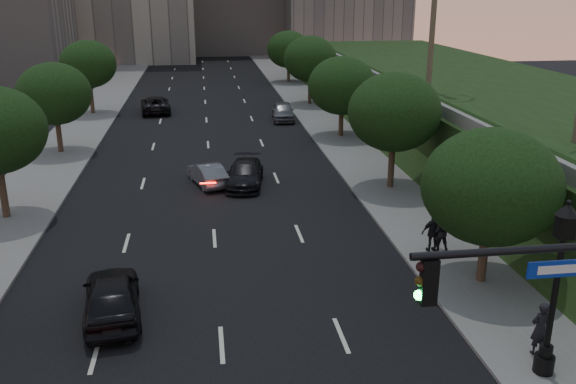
{
  "coord_description": "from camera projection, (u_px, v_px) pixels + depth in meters",
  "views": [
    {
      "loc": [
        -0.26,
        -12.4,
        11.1
      ],
      "look_at": [
        2.86,
        9.68,
        3.6
      ],
      "focal_mm": 38.0,
      "sensor_mm": 36.0,
      "label": 1
    }
  ],
  "objects": [
    {
      "name": "tree_left_c",
      "position": [
        54.0,
        94.0,
        41.6
      ],
      "size": [
        5.0,
        5.0,
        6.34
      ],
      "color": "#38281C",
      "rests_on": "ground"
    },
    {
      "name": "sedan_near_left",
      "position": [
        112.0,
        296.0,
        21.4
      ],
      "size": [
        2.5,
        4.99,
        1.63
      ],
      "primitive_type": "imported",
      "rotation": [
        0.0,
        0.0,
        3.27
      ],
      "color": "black",
      "rests_on": "ground"
    },
    {
      "name": "parapet_wall",
      "position": [
        404.0,
        91.0,
        41.9
      ],
      "size": [
        0.35,
        90.0,
        0.7
      ],
      "primitive_type": "cube",
      "color": "slate",
      "rests_on": "embankment"
    },
    {
      "name": "pedestrian_b",
      "position": [
        439.0,
        231.0,
        26.45
      ],
      "size": [
        0.9,
        0.71,
        1.83
      ],
      "primitive_type": "imported",
      "rotation": [
        0.0,
        0.0,
        3.13
      ],
      "color": "black",
      "rests_on": "sidewalk_right"
    },
    {
      "name": "pedestrian_a",
      "position": [
        540.0,
        328.0,
        18.93
      ],
      "size": [
        0.67,
        0.47,
        1.78
      ],
      "primitive_type": "imported",
      "rotation": [
        0.0,
        0.0,
        3.21
      ],
      "color": "black",
      "rests_on": "sidewalk_right"
    },
    {
      "name": "tree_left_d",
      "position": [
        88.0,
        64.0,
        54.63
      ],
      "size": [
        5.0,
        5.0,
        6.71
      ],
      "color": "#38281C",
      "rests_on": "ground"
    },
    {
      "name": "sedan_far_right",
      "position": [
        283.0,
        111.0,
        53.46
      ],
      "size": [
        2.2,
        4.8,
        1.59
      ],
      "primitive_type": "imported",
      "rotation": [
        0.0,
        0.0,
        -0.07
      ],
      "color": "slate",
      "rests_on": "ground"
    },
    {
      "name": "tree_right_c",
      "position": [
        342.0,
        86.0,
        46.27
      ],
      "size": [
        5.2,
        5.2,
        6.24
      ],
      "color": "#38281C",
      "rests_on": "ground"
    },
    {
      "name": "pedestrian_c",
      "position": [
        433.0,
        232.0,
        26.38
      ],
      "size": [
        1.09,
        0.53,
        1.8
      ],
      "primitive_type": "imported",
      "rotation": [
        0.0,
        0.0,
        3.23
      ],
      "color": "black",
      "rests_on": "sidewalk_right"
    },
    {
      "name": "sedan_near_right",
      "position": [
        245.0,
        174.0,
        35.78
      ],
      "size": [
        2.75,
        5.16,
        1.42
      ],
      "primitive_type": "imported",
      "rotation": [
        0.0,
        0.0,
        -0.16
      ],
      "color": "black",
      "rests_on": "ground"
    },
    {
      "name": "tree_right_e",
      "position": [
        288.0,
        49.0,
        73.49
      ],
      "size": [
        5.2,
        5.2,
        6.24
      ],
      "color": "#38281C",
      "rests_on": "ground"
    },
    {
      "name": "tree_right_b",
      "position": [
        394.0,
        112.0,
        33.91
      ],
      "size": [
        5.2,
        5.2,
        6.74
      ],
      "color": "#38281C",
      "rests_on": "ground"
    },
    {
      "name": "tree_right_a",
      "position": [
        491.0,
        187.0,
        22.8
      ],
      "size": [
        5.2,
        5.2,
        6.24
      ],
      "color": "#38281C",
      "rests_on": "ground"
    },
    {
      "name": "embankment",
      "position": [
        516.0,
        121.0,
        43.77
      ],
      "size": [
        18.0,
        90.0,
        4.0
      ],
      "primitive_type": "cube",
      "color": "black",
      "rests_on": "ground"
    },
    {
      "name": "sedan_mid_left",
      "position": [
        207.0,
        174.0,
        35.97
      ],
      "size": [
        2.5,
        4.22,
        1.32
      ],
      "primitive_type": "imported",
      "rotation": [
        0.0,
        0.0,
        3.44
      ],
      "color": "slate",
      "rests_on": "ground"
    },
    {
      "name": "sidewalk_right",
      "position": [
        349.0,
        146.0,
        44.7
      ],
      "size": [
        4.5,
        140.0,
        0.15
      ],
      "primitive_type": "cube",
      "color": "slate",
      "rests_on": "ground"
    },
    {
      "name": "street_lamp",
      "position": [
        554.0,
        298.0,
        17.5
      ],
      "size": [
        0.64,
        0.64,
        5.62
      ],
      "color": "black",
      "rests_on": "ground"
    },
    {
      "name": "road_surface",
      "position": [
        209.0,
        152.0,
        43.37
      ],
      "size": [
        16.0,
        140.0,
        0.02
      ],
      "primitive_type": "cube",
      "color": "black",
      "rests_on": "ground"
    },
    {
      "name": "tree_right_d",
      "position": [
        310.0,
        59.0,
        59.25
      ],
      "size": [
        5.2,
        5.2,
        6.74
      ],
      "color": "#38281C",
      "rests_on": "ground"
    },
    {
      "name": "sedan_far_left",
      "position": [
        155.0,
        104.0,
        56.7
      ],
      "size": [
        3.11,
        5.77,
        1.54
      ],
      "primitive_type": "imported",
      "rotation": [
        0.0,
        0.0,
        3.25
      ],
      "color": "black",
      "rests_on": "ground"
    },
    {
      "name": "sidewalk_left",
      "position": [
        59.0,
        156.0,
        41.99
      ],
      "size": [
        4.5,
        140.0,
        0.15
      ],
      "primitive_type": "cube",
      "color": "slate",
      "rests_on": "ground"
    }
  ]
}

